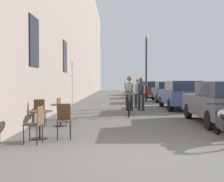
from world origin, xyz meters
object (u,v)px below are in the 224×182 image
at_px(cafe_chair_near_toward_street, 64,118).
at_px(cafe_table_mid, 60,110).
at_px(pedestrian_mid, 138,91).
at_px(parked_car_nearest, 221,102).
at_px(cafe_chair_mid_toward_wall, 62,109).
at_px(street_lamp, 146,59).
at_px(cafe_chair_near_toward_wall, 36,122).
at_px(cyclist_on_bicycle, 129,97).
at_px(parked_car_second, 181,94).
at_px(parked_motorcycle, 224,123).
at_px(cafe_chair_mid_toward_street, 40,111).
at_px(pedestrian_near, 141,92).
at_px(parked_car_fifth, 147,88).
at_px(cafe_table_near, 40,119).
at_px(parked_car_third, 166,91).
at_px(parked_car_fourth, 153,89).

height_order(cafe_chair_near_toward_street, cafe_table_mid, cafe_chair_near_toward_street).
distance_m(pedestrian_mid, parked_car_nearest, 6.62).
relative_size(cafe_chair_mid_toward_wall, street_lamp, 0.18).
height_order(cafe_chair_near_toward_wall, cafe_chair_mid_toward_wall, same).
xyz_separation_m(cyclist_on_bicycle, parked_car_second, (2.90, 2.90, -0.03)).
bearing_deg(parked_motorcycle, cafe_chair_near_toward_street, 179.16).
bearing_deg(street_lamp, cafe_table_mid, -109.26).
xyz_separation_m(cafe_chair_mid_toward_wall, street_lamp, (4.12, 10.96, 2.59)).
relative_size(cafe_chair_mid_toward_street, pedestrian_near, 0.53).
bearing_deg(cafe_table_mid, parked_car_nearest, 5.33).
distance_m(cyclist_on_bicycle, parked_car_fifth, 20.52).
bearing_deg(pedestrian_mid, pedestrian_near, -88.05).
xyz_separation_m(pedestrian_mid, parked_car_fifth, (2.36, 16.76, -0.14)).
bearing_deg(cafe_chair_near_toward_wall, street_lamp, 74.07).
xyz_separation_m(cafe_table_near, cafe_chair_mid_toward_street, (-0.54, 2.08, -0.00)).
distance_m(pedestrian_mid, parked_motorcycle, 8.95).
xyz_separation_m(cafe_table_near, cafe_chair_near_toward_wall, (0.08, -0.60, -0.00)).
bearing_deg(cafe_chair_near_toward_wall, parked_car_third, 69.16).
bearing_deg(cafe_chair_mid_toward_street, parked_car_third, 62.67).
bearing_deg(cafe_table_mid, cafe_chair_near_toward_street, -76.80).
relative_size(parked_car_nearest, parked_motorcycle, 1.94).
height_order(cafe_chair_near_toward_wall, cafe_table_mid, cafe_chair_near_toward_wall).
xyz_separation_m(cafe_table_mid, parked_car_fifth, (5.41, 23.43, 0.26)).
bearing_deg(cafe_table_mid, parked_car_fourth, 73.00).
height_order(cyclist_on_bicycle, street_lamp, street_lamp).
relative_size(pedestrian_near, parked_car_third, 0.40).
height_order(cafe_table_near, cafe_chair_near_toward_street, cafe_chair_near_toward_street).
distance_m(pedestrian_mid, street_lamp, 5.47).
distance_m(parked_car_second, parked_car_third, 5.92).
relative_size(street_lamp, parked_car_fourth, 1.19).
distance_m(cafe_chair_near_toward_wall, cafe_table_mid, 2.75).
bearing_deg(street_lamp, parked_car_fifth, 83.43).
height_order(cafe_table_mid, street_lamp, street_lamp).
bearing_deg(cafe_chair_near_toward_wall, parked_car_fourth, 75.09).
distance_m(cafe_chair_mid_toward_wall, parked_car_fourth, 17.71).
distance_m(parked_car_second, parked_car_fifth, 17.40).
xyz_separation_m(cafe_table_near, parked_motorcycle, (4.69, 0.02, -0.12)).
relative_size(cafe_table_near, cafe_chair_mid_toward_wall, 0.81).
bearing_deg(parked_car_second, pedestrian_mid, 164.26).
bearing_deg(parked_motorcycle, cafe_chair_near_toward_wall, -172.45).
relative_size(cyclist_on_bicycle, parked_car_fifth, 0.41).
bearing_deg(parked_car_second, parked_car_fifth, 89.68).
bearing_deg(parked_motorcycle, cafe_table_mid, 154.93).
relative_size(parked_car_third, parked_motorcycle, 1.94).
bearing_deg(cafe_table_near, parked_motorcycle, 0.18).
relative_size(parked_car_nearest, parked_car_fourth, 1.01).
xyz_separation_m(pedestrian_near, parked_car_nearest, (2.36, -4.62, -0.18)).
relative_size(cafe_table_near, parked_car_second, 0.17).
height_order(cafe_table_near, cyclist_on_bicycle, cyclist_on_bicycle).
distance_m(pedestrian_mid, parked_car_second, 2.36).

